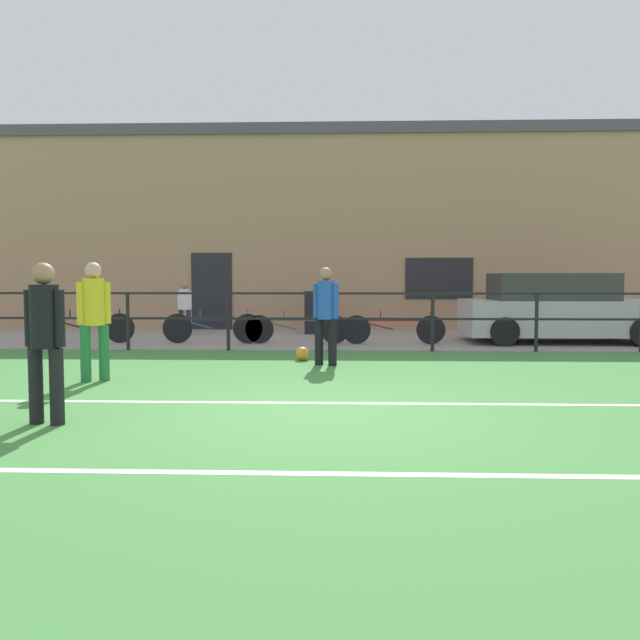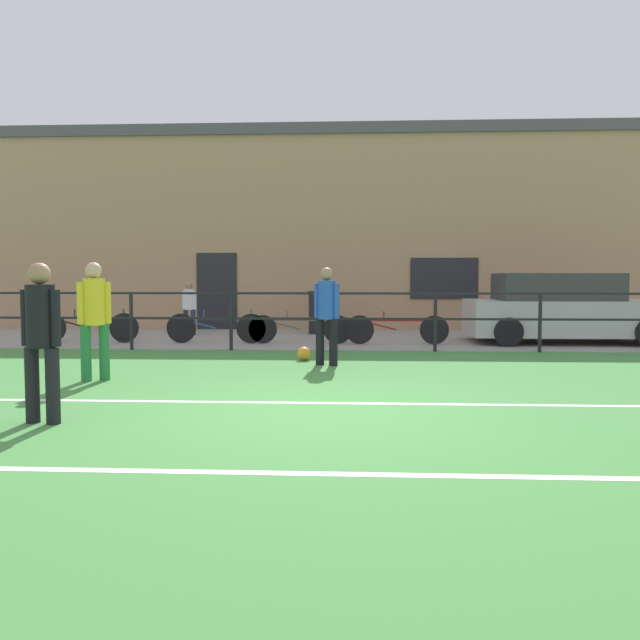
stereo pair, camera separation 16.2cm
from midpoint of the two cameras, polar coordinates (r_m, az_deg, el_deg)
ground at (r=7.09m, az=-0.03°, el=-8.24°), size 60.00×44.00×0.04m
field_line_touchline at (r=7.68m, az=0.22°, el=-7.14°), size 36.00×0.11×0.00m
field_line_hash at (r=5.02m, az=-1.39°, el=-13.04°), size 36.00×0.11×0.00m
pavement_strip at (r=15.50m, az=1.69°, el=-1.61°), size 48.00×5.00×0.02m
perimeter_fence at (r=12.95m, az=1.42°, el=0.62°), size 36.07×0.07×1.15m
clubhouse_facade at (r=19.17m, az=1.98°, el=7.73°), size 28.00×2.56×5.56m
player_goalkeeper at (r=7.04m, az=-22.25°, el=-1.01°), size 0.43×0.28×1.59m
player_striker at (r=10.83m, az=1.00°, el=0.87°), size 0.42×0.28×1.60m
player_winger at (r=9.70m, az=-18.37°, el=0.51°), size 0.41×0.29×1.65m
soccer_ball_match at (r=11.53m, az=-0.99°, el=-2.91°), size 0.24×0.24×0.24m
spectator_child at (r=16.67m, az=-10.90°, el=1.29°), size 0.36×0.23×1.31m
parked_car_red at (r=15.38m, az=20.40°, el=0.84°), size 4.16×1.96×1.51m
bicycle_parked_0 at (r=14.47m, az=-8.62°, el=-0.66°), size 2.17×0.04×0.74m
bicycle_parked_1 at (r=14.21m, az=-1.42°, el=-0.75°), size 2.23×0.04×0.71m
bicycle_parked_2 at (r=15.30m, az=-19.07°, el=-0.58°), size 2.26×0.04×0.74m
bicycle_parked_3 at (r=14.17m, az=6.92°, el=-0.78°), size 2.19×0.04×0.72m
trash_bin_0 at (r=16.69m, az=0.22°, el=0.67°), size 0.54×0.46×1.07m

